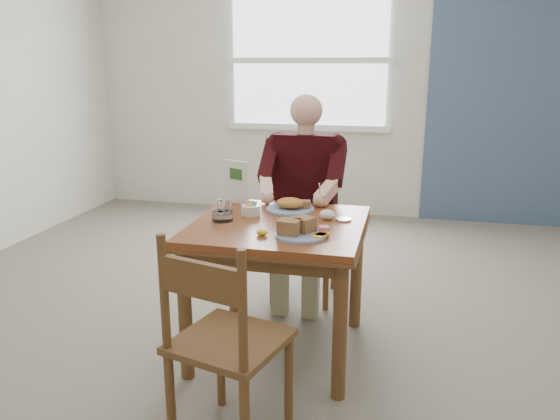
% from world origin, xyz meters
% --- Properties ---
extents(floor, '(6.00, 6.00, 0.00)m').
position_xyz_m(floor, '(0.00, 0.00, 0.00)').
color(floor, '#6D6558').
rests_on(floor, ground).
extents(wall_back, '(5.50, 0.00, 5.50)m').
position_xyz_m(wall_back, '(0.00, 3.00, 1.40)').
color(wall_back, silver).
rests_on(wall_back, ground).
extents(accent_panel, '(1.60, 0.02, 2.80)m').
position_xyz_m(accent_panel, '(1.60, 2.98, 1.40)').
color(accent_panel, '#405678').
rests_on(accent_panel, ground).
extents(lemon_wedge, '(0.06, 0.04, 0.03)m').
position_xyz_m(lemon_wedge, '(-0.03, -0.24, 0.77)').
color(lemon_wedge, yellow).
rests_on(lemon_wedge, table).
extents(napkin, '(0.10, 0.08, 0.05)m').
position_xyz_m(napkin, '(0.24, 0.12, 0.78)').
color(napkin, white).
rests_on(napkin, table).
extents(metal_dish, '(0.11, 0.11, 0.01)m').
position_xyz_m(metal_dish, '(0.33, 0.12, 0.76)').
color(metal_dish, silver).
rests_on(metal_dish, table).
extents(window, '(1.72, 0.04, 1.42)m').
position_xyz_m(window, '(-0.40, 2.97, 1.60)').
color(window, white).
rests_on(window, wall_back).
extents(table, '(0.92, 0.92, 0.75)m').
position_xyz_m(table, '(0.00, 0.00, 0.64)').
color(table, brown).
rests_on(table, ground).
extents(chair_far, '(0.42, 0.42, 0.95)m').
position_xyz_m(chair_far, '(0.00, 0.80, 0.48)').
color(chair_far, brown).
rests_on(chair_far, ground).
extents(chair_near, '(0.52, 0.52, 0.95)m').
position_xyz_m(chair_near, '(-0.03, -0.84, 0.48)').
color(chair_near, brown).
rests_on(chair_near, ground).
extents(diner, '(0.53, 0.56, 1.39)m').
position_xyz_m(diner, '(0.00, 0.71, 0.81)').
color(diner, gray).
rests_on(diner, chair_far).
extents(near_plate, '(0.31, 0.31, 0.09)m').
position_xyz_m(near_plate, '(0.16, -0.20, 0.78)').
color(near_plate, white).
rests_on(near_plate, table).
extents(far_plate, '(0.29, 0.29, 0.07)m').
position_xyz_m(far_plate, '(0.01, 0.25, 0.78)').
color(far_plate, white).
rests_on(far_plate, table).
extents(caddy, '(0.12, 0.12, 0.08)m').
position_xyz_m(caddy, '(-0.19, 0.11, 0.78)').
color(caddy, white).
rests_on(caddy, table).
extents(shakers, '(0.09, 0.04, 0.08)m').
position_xyz_m(shakers, '(-0.34, 0.11, 0.79)').
color(shakers, white).
rests_on(shakers, table).
extents(creamer, '(0.12, 0.12, 0.05)m').
position_xyz_m(creamer, '(-0.30, -0.04, 0.78)').
color(creamer, white).
rests_on(creamer, table).
extents(menu, '(0.17, 0.08, 0.26)m').
position_xyz_m(menu, '(-0.34, 0.34, 0.88)').
color(menu, white).
rests_on(menu, table).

